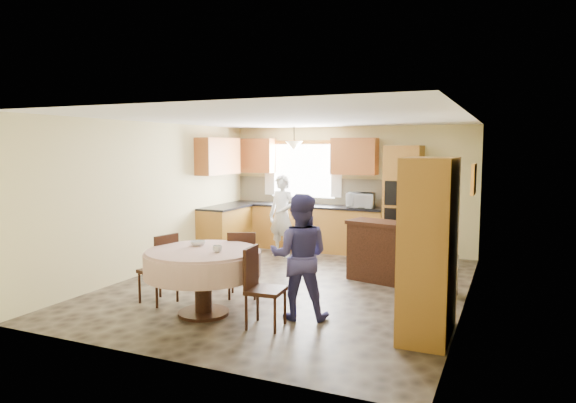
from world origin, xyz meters
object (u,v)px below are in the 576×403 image
(cupboard, at_px, (429,248))
(dining_table, at_px, (203,264))
(chair_left, at_px, (162,265))
(chair_back, at_px, (243,261))
(oven_tower, at_px, (403,202))
(person_sink, at_px, (282,216))
(sideboard, at_px, (387,254))
(chair_right, at_px, (260,283))
(person_dining, at_px, (300,256))

(cupboard, relative_size, dining_table, 1.37)
(chair_left, relative_size, chair_back, 1.01)
(oven_tower, height_order, chair_back, oven_tower)
(chair_left, distance_m, person_sink, 3.40)
(person_sink, bearing_deg, chair_back, -65.08)
(oven_tower, relative_size, sideboard, 1.71)
(oven_tower, height_order, chair_right, oven_tower)
(sideboard, xyz_separation_m, chair_back, (-1.64, -1.65, 0.08))
(chair_left, relative_size, person_dining, 0.62)
(chair_back, relative_size, chair_right, 1.00)
(cupboard, bearing_deg, chair_right, -165.13)
(sideboard, bearing_deg, chair_right, -95.64)
(dining_table, relative_size, chair_right, 1.54)
(oven_tower, bearing_deg, chair_back, -112.91)
(chair_left, xyz_separation_m, person_sink, (0.23, 3.38, 0.26))
(sideboard, relative_size, person_sink, 0.79)
(dining_table, distance_m, chair_right, 0.86)
(sideboard, relative_size, cupboard, 0.63)
(cupboard, distance_m, person_sink, 4.51)
(chair_right, distance_m, person_sink, 3.91)
(chair_left, bearing_deg, cupboard, 106.05)
(oven_tower, distance_m, chair_right, 4.56)
(sideboard, height_order, chair_right, chair_right)
(oven_tower, bearing_deg, chair_right, -99.71)
(chair_left, xyz_separation_m, chair_back, (0.86, 0.66, -0.00))
(sideboard, height_order, person_dining, person_dining)
(oven_tower, xyz_separation_m, person_sink, (-2.13, -0.81, -0.28))
(chair_right, bearing_deg, sideboard, -24.72)
(dining_table, height_order, person_dining, person_dining)
(chair_right, bearing_deg, oven_tower, -14.98)
(oven_tower, bearing_deg, person_sink, -159.22)
(chair_right, bearing_deg, person_sink, 15.30)
(sideboard, xyz_separation_m, cupboard, (0.93, -2.08, 0.55))
(chair_back, bearing_deg, person_dining, 134.04)
(oven_tower, distance_m, sideboard, 1.99)
(dining_table, bearing_deg, oven_tower, 69.80)
(cupboard, distance_m, person_dining, 1.54)
(sideboard, distance_m, chair_right, 2.73)
(oven_tower, relative_size, dining_table, 1.47)
(sideboard, height_order, cupboard, cupboard)
(chair_left, distance_m, chair_back, 1.08)
(sideboard, bearing_deg, person_dining, -92.22)
(dining_table, distance_m, person_dining, 1.21)
(cupboard, height_order, dining_table, cupboard)
(person_dining, bearing_deg, chair_back, -39.01)
(sideboard, distance_m, chair_back, 2.33)
(dining_table, xyz_separation_m, person_dining, (1.15, 0.37, 0.12))
(chair_left, bearing_deg, chair_back, 139.56)
(cupboard, bearing_deg, sideboard, 113.97)
(chair_right, bearing_deg, chair_back, 33.22)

